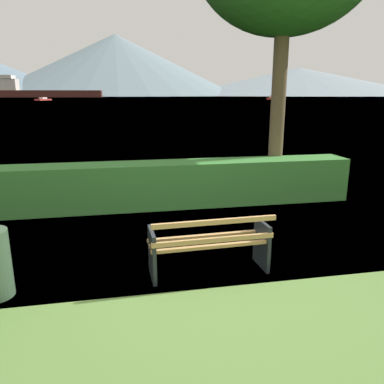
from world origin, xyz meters
The scene contains 8 objects.
ground_plane centered at (0.00, 0.00, 0.00)m, with size 1400.00×1400.00×0.00m, color #567A38.
water_surface centered at (0.00, 309.52, 0.00)m, with size 620.00×620.00×0.00m, color slate.
park_bench centered at (0.00, -0.06, 0.42)m, with size 1.67×0.63×0.87m.
hedge_row centered at (0.00, 3.29, 0.49)m, with size 8.01×0.81×0.98m, color #387A33.
cargo_ship_large centered at (-63.42, 316.33, 4.64)m, with size 87.71×16.65×16.58m.
fishing_boat_near centered at (-29.61, 154.53, 0.43)m, with size 5.33×8.75×1.22m.
sailboat_mid centered at (68.15, 159.88, 0.64)m, with size 7.65×8.93×1.83m.
distant_hills centered at (-74.89, 556.67, 38.06)m, with size 918.86×420.69×84.07m.
Camera 1 is at (-1.14, -4.68, 2.41)m, focal length 34.98 mm.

